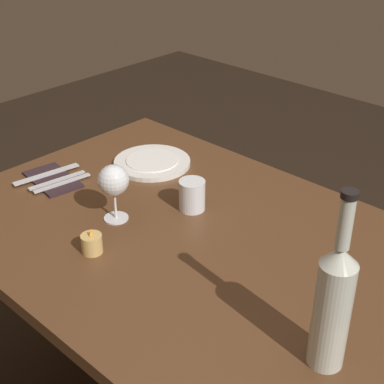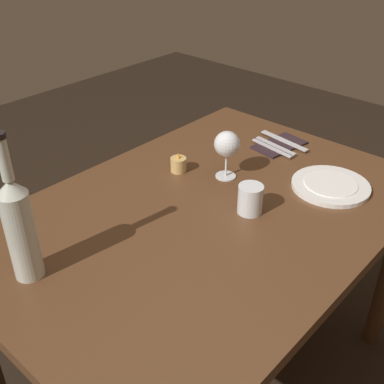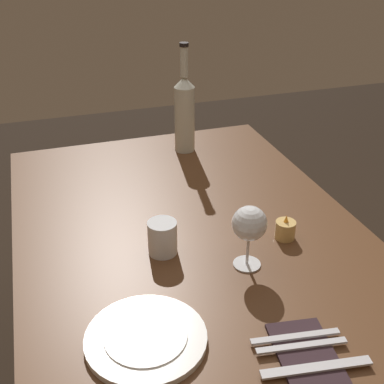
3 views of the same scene
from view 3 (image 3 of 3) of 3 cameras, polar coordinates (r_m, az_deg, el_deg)
The scene contains 10 objects.
dining_table at distance 1.38m, azimuth -0.18°, elevation -7.41°, with size 1.30×0.90×0.74m.
wine_glass_left at distance 1.15m, azimuth 6.56°, elevation -3.75°, with size 0.08×0.08×0.16m.
wine_bottle at distance 1.72m, azimuth -0.86°, elevation 9.15°, with size 0.07×0.07×0.37m.
water_tumbler at distance 1.22m, azimuth -3.38°, elevation -5.32°, with size 0.07×0.07×0.09m.
votive_candle at distance 1.30m, azimuth 10.57°, elevation -4.31°, with size 0.05×0.05×0.07m.
dinner_plate at distance 1.02m, azimuth -5.28°, elevation -16.27°, with size 0.24×0.24×0.02m.
folded_napkin at distance 1.01m, azimuth 13.06°, elevation -17.93°, with size 0.20×0.14×0.01m.
fork_inner at distance 1.02m, azimuth 12.38°, elevation -16.74°, with size 0.04×0.18×0.00m.
fork_outer at distance 1.03m, azimuth 11.69°, elevation -15.83°, with size 0.04×0.18×0.00m.
table_knife at distance 0.99m, azimuth 14.00°, elevation -18.83°, with size 0.05×0.21×0.00m.
Camera 3 is at (1.05, -0.34, 1.47)m, focal length 46.80 mm.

